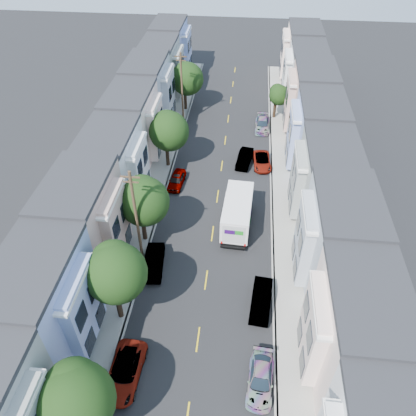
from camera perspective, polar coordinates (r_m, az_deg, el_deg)
ground at (r=37.17m, az=-0.27°, el=-10.09°), size 160.00×160.00×0.00m
road_slab at (r=47.99m, az=1.67°, el=3.91°), size 12.00×70.00×0.02m
curb_left at (r=48.66m, az=-5.47°, el=4.40°), size 0.30×70.00×0.15m
curb_right at (r=48.00m, az=8.90°, el=3.47°), size 0.30×70.00×0.15m
sidewalk_left at (r=48.90m, az=-6.97°, el=4.48°), size 2.60×70.00×0.15m
sidewalk_right at (r=48.11m, az=10.44°, el=3.36°), size 2.60×70.00×0.15m
centerline at (r=47.99m, az=1.67°, el=3.90°), size 0.12×70.00×0.01m
townhouse_row_left at (r=49.86m, az=-11.25°, el=4.63°), size 5.00×70.00×8.50m
townhouse_row_right at (r=48.68m, az=14.88°, el=2.95°), size 5.00×70.00×8.50m
tree_a at (r=27.52m, az=-18.27°, el=-24.44°), size 4.70×4.70×7.08m
tree_b at (r=31.20m, az=-12.96°, el=-8.94°), size 4.70×4.70×7.93m
tree_c at (r=37.74m, az=-9.10°, el=0.90°), size 4.70×4.70×7.30m
tree_d at (r=48.02m, az=-5.63°, el=10.68°), size 4.70×4.70×7.22m
tree_e at (r=61.15m, az=-3.03°, el=17.67°), size 4.70×4.70×7.16m
tree_far_r at (r=60.04m, az=9.86°, el=15.34°), size 2.85×2.85×4.99m
utility_pole_near at (r=35.78m, az=-10.03°, el=-1.42°), size 1.60×0.26×10.00m
utility_pole_far at (r=57.16m, az=-3.68°, el=16.32°), size 1.60×0.26×10.00m
fedex_truck at (r=40.83m, az=4.13°, el=-0.60°), size 2.71×7.05×3.38m
lead_sedan at (r=50.65m, az=5.15°, el=6.96°), size 2.18×4.53×1.45m
parked_left_b at (r=32.22m, az=-11.64°, el=-21.66°), size 2.53×5.13×1.40m
parked_left_c at (r=37.89m, az=-7.56°, el=-7.54°), size 2.01×4.58×1.48m
parked_left_d at (r=47.06m, az=-4.42°, el=3.95°), size 1.92×4.25×1.34m
parked_right_a at (r=31.68m, az=7.39°, el=-22.80°), size 2.14×4.45×1.30m
parked_right_b at (r=35.18m, az=7.48°, el=-12.72°), size 2.02×4.67×1.51m
parked_right_c at (r=50.55m, az=7.60°, el=6.53°), size 2.43×4.62×1.24m
parked_right_d at (r=58.22m, az=7.64°, el=11.59°), size 2.01×4.64×1.38m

